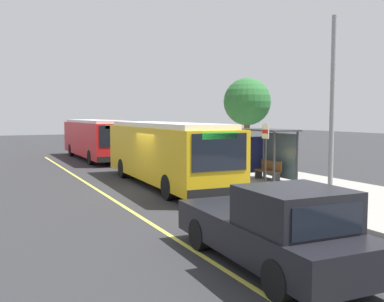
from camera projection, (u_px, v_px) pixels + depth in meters
name	position (u px, v px, depth m)	size (l,w,h in m)	color
ground_plane	(152.00, 190.00, 19.49)	(120.00, 120.00, 0.00)	#2B2B2D
sidewalk_curb	(264.00, 179.00, 22.09)	(44.00, 6.40, 0.15)	gray
lane_stripe_center	(103.00, 193.00, 18.53)	(36.00, 0.14, 0.01)	#E0D64C
transit_bus_main	(165.00, 151.00, 20.55)	(11.13, 2.91, 2.95)	gold
transit_bus_second	(95.00, 138.00, 32.83)	(11.42, 2.61, 2.95)	red
pickup_truck	(274.00, 229.00, 9.38)	(5.46, 2.16, 1.85)	black
bus_shelter	(270.00, 144.00, 21.28)	(2.90, 1.60, 2.48)	#333338
waiting_bench	(268.00, 170.00, 21.26)	(1.60, 0.48, 0.95)	brown
route_sign_post	(265.00, 149.00, 17.45)	(0.44, 0.08, 2.80)	#333338
pedestrian_commuter	(220.00, 159.00, 21.72)	(0.24, 0.40, 1.69)	#282D47
street_tree_near_shelter	(247.00, 102.00, 27.32)	(2.94, 2.94, 5.46)	brown
utility_pole	(332.00, 113.00, 14.57)	(0.16, 0.16, 6.40)	gray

